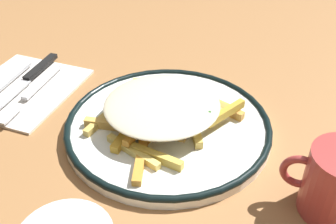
{
  "coord_description": "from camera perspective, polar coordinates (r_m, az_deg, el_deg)",
  "views": [
    {
      "loc": [
        -0.15,
        0.44,
        0.37
      ],
      "look_at": [
        0.0,
        0.0,
        0.03
      ],
      "focal_mm": 43.27,
      "sensor_mm": 36.0,
      "label": 1
    }
  ],
  "objects": [
    {
      "name": "knife",
      "position": [
        0.73,
        -19.18,
        4.44
      ],
      "size": [
        0.02,
        0.21,
        0.01
      ],
      "color": "black",
      "rests_on": "napkin"
    },
    {
      "name": "ground_plane",
      "position": [
        0.59,
        0.0,
        -2.65
      ],
      "size": [
        2.6,
        2.6,
        0.0
      ],
      "primitive_type": "plane",
      "color": "#9C6A3D"
    },
    {
      "name": "fries_heap",
      "position": [
        0.57,
        -0.48,
        0.4
      ],
      "size": [
        0.23,
        0.25,
        0.04
      ],
      "color": "#E5A550",
      "rests_on": "plate"
    },
    {
      "name": "napkin",
      "position": [
        0.72,
        -19.89,
        3.17
      ],
      "size": [
        0.17,
        0.19,
        0.01
      ],
      "primitive_type": "cube",
      "rotation": [
        0.0,
        0.0,
        -0.02
      ],
      "color": "silver",
      "rests_on": "ground_plane"
    },
    {
      "name": "plate",
      "position": [
        0.59,
        0.0,
        -1.89
      ],
      "size": [
        0.3,
        0.3,
        0.02
      ],
      "color": "white",
      "rests_on": "ground_plane"
    },
    {
      "name": "fork",
      "position": [
        0.69,
        -18.71,
        2.71
      ],
      "size": [
        0.02,
        0.18,
        0.01
      ],
      "color": "silver",
      "rests_on": "napkin"
    }
  ]
}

